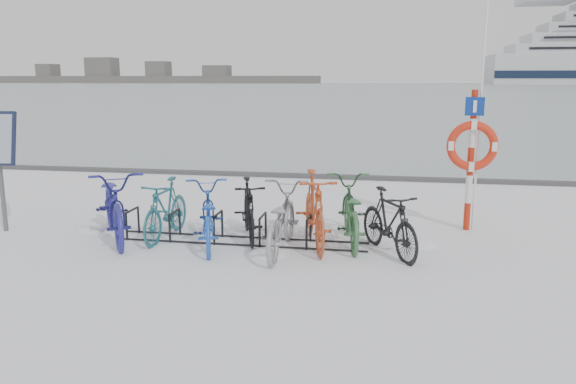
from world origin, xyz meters
name	(u,v)px	position (x,y,z in m)	size (l,w,h in m)	color
ground	(241,242)	(0.00, 0.00, 0.00)	(900.00, 900.00, 0.00)	white
ice_sheet	(380,87)	(0.00, 155.00, 0.01)	(400.00, 298.00, 0.02)	#96A2A9
quay_edge	(299,176)	(0.00, 5.90, 0.05)	(400.00, 0.25, 0.10)	#3F3F42
bike_rack	(240,231)	(0.00, 0.00, 0.18)	(4.00, 0.48, 0.46)	black
lifebuoy_station	(472,146)	(3.60, 1.31, 1.43)	(0.82, 0.23, 4.27)	#AD220D
shoreline	(136,77)	(-122.02, 260.00, 2.79)	(180.00, 12.00, 9.50)	#4C4C4C
bike_0	(114,202)	(-2.04, -0.11, 0.59)	(0.79, 2.26, 1.18)	navy
bike_1	(166,207)	(-1.24, 0.05, 0.49)	(0.47, 1.65, 0.99)	#1F5E67
bike_2	(207,213)	(-0.46, -0.22, 0.49)	(0.66, 1.88, 0.99)	blue
bike_3	(249,208)	(0.07, 0.27, 0.49)	(0.46, 1.64, 0.99)	black
bike_4	(281,217)	(0.71, -0.34, 0.51)	(0.68, 1.96, 1.03)	gray
bike_5	(314,208)	(1.16, 0.07, 0.58)	(0.55, 1.94, 1.17)	#BC4822
bike_6	(350,209)	(1.69, 0.34, 0.52)	(0.70, 2.00, 1.05)	#33663D
bike_7	(389,220)	(2.29, -0.16, 0.49)	(0.46, 1.64, 0.99)	black
snow_drifts	(267,240)	(0.39, 0.16, 0.00)	(5.91, 1.87, 0.19)	white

